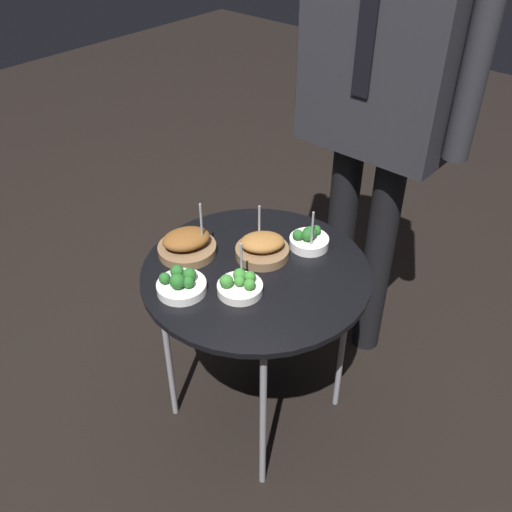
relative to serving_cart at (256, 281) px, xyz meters
name	(u,v)px	position (x,y,z in m)	size (l,w,h in m)	color
ground_plane	(256,407)	(0.00, 0.00, -0.58)	(8.00, 8.00, 0.00)	black
serving_cart	(256,281)	(0.00, 0.00, 0.00)	(0.67, 0.67, 0.62)	black
bowl_broccoli_back_left	(309,239)	(0.04, 0.19, 0.07)	(0.12, 0.12, 0.14)	white
bowl_roast_front_right	(262,248)	(-0.03, 0.06, 0.07)	(0.16, 0.16, 0.15)	brown
bowl_roast_center	(187,244)	(-0.21, -0.07, 0.07)	(0.18, 0.18, 0.18)	brown
bowl_broccoli_far_rim	(240,285)	(0.03, -0.10, 0.07)	(0.13, 0.13, 0.14)	silver
bowl_broccoli_mid_left	(181,284)	(-0.09, -0.21, 0.07)	(0.14, 0.14, 0.07)	white
waiter_figure	(382,75)	(0.03, 0.54, 0.48)	(0.62, 0.23, 1.68)	black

